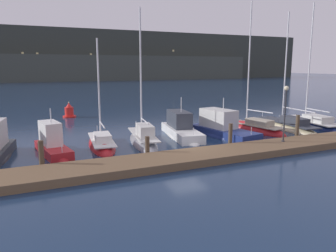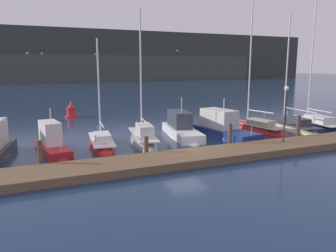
# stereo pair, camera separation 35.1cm
# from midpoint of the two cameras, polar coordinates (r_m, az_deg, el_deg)

# --- Properties ---
(ground_plane) EXTENTS (400.00, 400.00, 0.00)m
(ground_plane) POSITION_cam_midpoint_polar(r_m,az_deg,el_deg) (22.32, 2.77, -4.34)
(ground_plane) COLOR #192D4C
(dock) EXTENTS (38.82, 2.80, 0.45)m
(dock) POSITION_cam_midpoint_polar(r_m,az_deg,el_deg) (20.29, 5.73, -5.23)
(dock) COLOR brown
(dock) RESTS_ON ground
(mooring_pile_1) EXTENTS (0.28, 0.28, 1.71)m
(mooring_pile_1) POSITION_cam_midpoint_polar(r_m,az_deg,el_deg) (19.22, -21.66, -4.87)
(mooring_pile_1) COLOR #4C3D2D
(mooring_pile_1) RESTS_ON ground
(mooring_pile_2) EXTENTS (0.28, 0.28, 1.40)m
(mooring_pile_2) POSITION_cam_midpoint_polar(r_m,az_deg,el_deg) (20.37, -4.11, -3.75)
(mooring_pile_2) COLOR #4C3D2D
(mooring_pile_2) RESTS_ON ground
(mooring_pile_3) EXTENTS (0.28, 0.28, 1.77)m
(mooring_pile_3) POSITION_cam_midpoint_polar(r_m,az_deg,el_deg) (23.09, 10.37, -1.74)
(mooring_pile_3) COLOR #4C3D2D
(mooring_pile_3) RESTS_ON ground
(mooring_pile_4) EXTENTS (0.28, 0.28, 2.00)m
(mooring_pile_4) POSITION_cam_midpoint_polar(r_m,az_deg,el_deg) (26.96, 21.23, -0.30)
(mooring_pile_4) COLOR #4C3D2D
(mooring_pile_4) RESTS_ON ground
(motorboat_berth_3) EXTENTS (2.32, 5.21, 3.59)m
(motorboat_berth_3) POSITION_cam_midpoint_polar(r_m,az_deg,el_deg) (22.83, -19.85, -3.71)
(motorboat_berth_3) COLOR red
(motorboat_berth_3) RESTS_ON ground
(sailboat_berth_4) EXTENTS (2.40, 6.36, 8.27)m
(sailboat_berth_4) POSITION_cam_midpoint_polar(r_m,az_deg,el_deg) (23.95, -11.88, -3.29)
(sailboat_berth_4) COLOR red
(sailboat_berth_4) RESTS_ON ground
(sailboat_berth_5) EXTENTS (2.70, 6.93, 10.39)m
(sailboat_berth_5) POSITION_cam_midpoint_polar(r_m,az_deg,el_deg) (24.37, -4.74, -2.63)
(sailboat_berth_5) COLOR gray
(sailboat_berth_5) RESTS_ON ground
(motorboat_berth_6) EXTENTS (3.13, 7.27, 3.66)m
(motorboat_berth_6) POSITION_cam_midpoint_polar(r_m,az_deg,el_deg) (26.80, 1.90, -0.98)
(motorboat_berth_6) COLOR white
(motorboat_berth_6) RESTS_ON ground
(motorboat_berth_7) EXTENTS (3.52, 7.35, 3.73)m
(motorboat_berth_7) POSITION_cam_midpoint_polar(r_m,az_deg,el_deg) (27.44, 9.11, -0.90)
(motorboat_berth_7) COLOR navy
(motorboat_berth_7) RESTS_ON ground
(sailboat_berth_8) EXTENTS (3.16, 7.51, 11.89)m
(sailboat_berth_8) POSITION_cam_midpoint_polar(r_m,az_deg,el_deg) (30.08, 14.04, -0.57)
(sailboat_berth_8) COLOR red
(sailboat_berth_8) RESTS_ON ground
(sailboat_berth_9) EXTENTS (2.72, 8.43, 10.98)m
(sailboat_berth_9) POSITION_cam_midpoint_polar(r_m,az_deg,el_deg) (31.83, 19.72, -0.23)
(sailboat_berth_9) COLOR beige
(sailboat_berth_9) RESTS_ON ground
(sailboat_berth_10) EXTENTS (3.40, 8.47, 12.09)m
(sailboat_berth_10) POSITION_cam_midpoint_polar(r_m,az_deg,el_deg) (34.52, 23.26, 0.30)
(sailboat_berth_10) COLOR navy
(sailboat_berth_10) RESTS_ON ground
(channel_buoy) EXTENTS (1.45, 1.45, 1.76)m
(channel_buoy) POSITION_cam_midpoint_polar(r_m,az_deg,el_deg) (38.53, -17.08, 2.42)
(channel_buoy) COLOR red
(channel_buoy) RESTS_ON ground
(dock_lamppost) EXTENTS (0.32, 0.32, 3.90)m
(dock_lamppost) POSITION_cam_midpoint_polar(r_m,az_deg,el_deg) (23.92, 19.38, 3.55)
(dock_lamppost) COLOR #2D2D33
(dock_lamppost) RESTS_ON dock
(hillside_backdrop) EXTENTS (240.00, 23.00, 20.17)m
(hillside_backdrop) POSITION_cam_midpoint_polar(r_m,az_deg,el_deg) (139.80, -19.61, 11.28)
(hillside_backdrop) COLOR #333833
(hillside_backdrop) RESTS_ON ground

